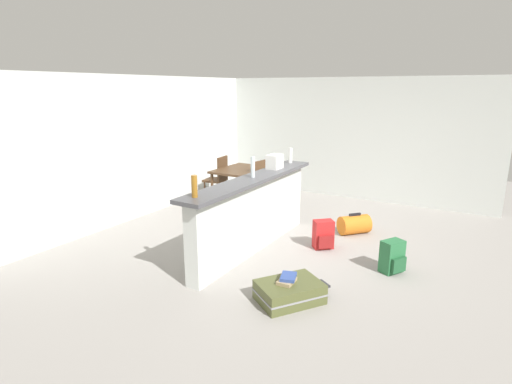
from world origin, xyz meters
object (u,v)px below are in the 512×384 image
object	(u,v)px
grocery_bag	(275,162)
duffel_bag_orange	(354,225)
bottle_white	(290,155)
dining_chair_near_partition	(263,183)
bottle_amber	(194,186)
bottle_clear	(253,167)
backpack_green	(392,257)
dining_table	(241,173)
backpack_red	(323,235)
suitcase_flat_olive	(290,292)
book_stack	(287,279)
dining_chair_far_side	(218,176)

from	to	relation	value
grocery_bag	duffel_bag_orange	size ratio (longest dim) A/B	0.47
bottle_white	dining_chair_near_partition	world-z (taller)	bottle_white
bottle_amber	dining_chair_near_partition	xyz separation A→B (m)	(3.10, 0.85, -0.69)
bottle_clear	backpack_green	xyz separation A→B (m)	(0.26, -1.91, -1.02)
dining_table	backpack_red	world-z (taller)	dining_table
backpack_red	bottle_white	bearing A→B (deg)	51.66
grocery_bag	backpack_green	distance (m)	2.22
suitcase_flat_olive	book_stack	bearing A→B (deg)	92.79
backpack_green	grocery_bag	bearing A→B (deg)	77.02
dining_table	dining_chair_near_partition	xyz separation A→B (m)	(0.01, -0.51, -0.13)
bottle_clear	dining_chair_far_side	size ratio (longest dim) A/B	0.31
dining_chair_near_partition	backpack_red	world-z (taller)	dining_chair_near_partition
dining_chair_far_side	backpack_red	bearing A→B (deg)	-115.37
grocery_bag	backpack_green	world-z (taller)	grocery_bag
bottle_amber	dining_chair_far_side	distance (m)	3.76
grocery_bag	dining_table	world-z (taller)	grocery_bag
bottle_white	dining_table	xyz separation A→B (m)	(0.58, 1.35, -0.55)
bottle_clear	dining_chair_far_side	world-z (taller)	bottle_clear
dining_table	backpack_red	distance (m)	2.63
suitcase_flat_olive	book_stack	size ratio (longest dim) A/B	3.16
bottle_clear	dining_table	size ratio (longest dim) A/B	0.26
bottle_amber	bottle_white	distance (m)	2.52
bottle_clear	backpack_green	size ratio (longest dim) A/B	0.69
bottle_amber	book_stack	distance (m)	1.46
backpack_green	dining_table	bearing A→B (deg)	64.15
dining_chair_near_partition	bottle_amber	bearing A→B (deg)	-164.63
dining_chair_far_side	suitcase_flat_olive	bearing A→B (deg)	-134.00
dining_chair_far_side	backpack_green	xyz separation A→B (m)	(-1.65, -3.88, -0.31)
bottle_clear	suitcase_flat_olive	world-z (taller)	bottle_clear
dining_chair_far_side	backpack_green	size ratio (longest dim) A/B	2.21
dining_chair_far_side	bottle_clear	bearing A→B (deg)	-134.11
dining_table	backpack_green	bearing A→B (deg)	-115.85
dining_table	suitcase_flat_olive	xyz separation A→B (m)	(-2.91, -2.49, -0.54)
duffel_bag_orange	book_stack	bearing A→B (deg)	-179.81
dining_table	book_stack	distance (m)	3.84
dining_chair_far_side	dining_chair_near_partition	bearing A→B (deg)	-92.29
dining_table	book_stack	world-z (taller)	dining_table
dining_chair_near_partition	book_stack	distance (m)	3.53
grocery_bag	dining_chair_far_side	world-z (taller)	grocery_bag
dining_table	backpack_red	size ratio (longest dim) A/B	2.62
book_stack	dining_chair_near_partition	bearing A→B (deg)	33.80
dining_chair_near_partition	suitcase_flat_olive	size ratio (longest dim) A/B	1.07
bottle_white	backpack_red	distance (m)	1.52
bottle_amber	dining_chair_far_side	world-z (taller)	bottle_amber
dining_chair_near_partition	suitcase_flat_olive	distance (m)	3.56
bottle_clear	dining_table	xyz separation A→B (m)	(1.86, 1.39, -0.57)
dining_chair_far_side	duffel_bag_orange	distance (m)	3.10
bottle_clear	book_stack	distance (m)	1.79
bottle_white	book_stack	world-z (taller)	bottle_white
bottle_white	suitcase_flat_olive	size ratio (longest dim) A/B	0.29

